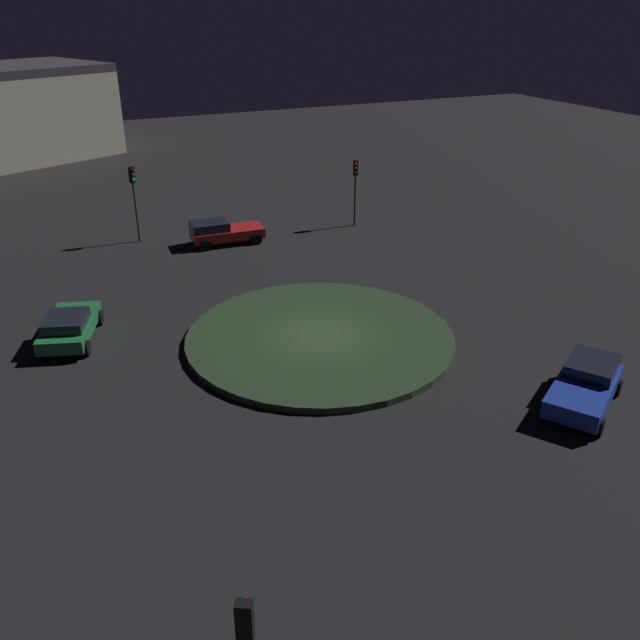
{
  "coord_description": "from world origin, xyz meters",
  "views": [
    {
      "loc": [
        -22.54,
        10.48,
        13.02
      ],
      "look_at": [
        0.0,
        0.0,
        0.95
      ],
      "focal_mm": 37.42,
      "sensor_mm": 36.0,
      "label": 1
    }
  ],
  "objects_px": {
    "car_green": "(69,326)",
    "traffic_light_east": "(134,189)",
    "car_red": "(222,232)",
    "traffic_light_southeast": "(355,180)",
    "car_blue": "(585,385)"
  },
  "relations": [
    {
      "from": "car_green",
      "to": "traffic_light_east",
      "type": "bearing_deg",
      "value": -5.27
    },
    {
      "from": "car_blue",
      "to": "car_green",
      "type": "bearing_deg",
      "value": -70.89
    },
    {
      "from": "car_red",
      "to": "car_blue",
      "type": "bearing_deg",
      "value": -69.85
    },
    {
      "from": "car_green",
      "to": "car_red",
      "type": "distance_m",
      "value": 13.18
    },
    {
      "from": "car_red",
      "to": "traffic_light_southeast",
      "type": "height_order",
      "value": "traffic_light_southeast"
    },
    {
      "from": "car_green",
      "to": "traffic_light_southeast",
      "type": "height_order",
      "value": "traffic_light_southeast"
    },
    {
      "from": "traffic_light_southeast",
      "to": "traffic_light_east",
      "type": "relative_size",
      "value": 0.93
    },
    {
      "from": "car_green",
      "to": "car_blue",
      "type": "relative_size",
      "value": 0.98
    },
    {
      "from": "car_red",
      "to": "traffic_light_southeast",
      "type": "distance_m",
      "value": 8.85
    },
    {
      "from": "car_green",
      "to": "traffic_light_east",
      "type": "xyz_separation_m",
      "value": [
        11.59,
        -5.16,
        2.43
      ]
    },
    {
      "from": "car_red",
      "to": "traffic_light_southeast",
      "type": "xyz_separation_m",
      "value": [
        -0.18,
        -8.57,
        2.18
      ]
    },
    {
      "from": "car_red",
      "to": "traffic_light_east",
      "type": "height_order",
      "value": "traffic_light_east"
    },
    {
      "from": "car_blue",
      "to": "traffic_light_east",
      "type": "distance_m",
      "value": 26.62
    },
    {
      "from": "traffic_light_east",
      "to": "car_green",
      "type": "bearing_deg",
      "value": -39.24
    },
    {
      "from": "car_green",
      "to": "traffic_light_east",
      "type": "distance_m",
      "value": 12.92
    }
  ]
}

